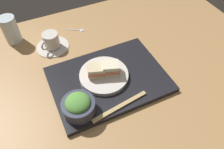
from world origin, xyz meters
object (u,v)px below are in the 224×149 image
object	(u,v)px
sandwich_plate	(104,75)
sandwich_far	(111,69)
salad_bowl	(78,106)
chopsticks_pair	(120,106)
sandwich_near	(97,71)
coffee_cup	(51,42)
teaspoon	(80,30)
drinking_glass	(11,30)

from	to	relation	value
sandwich_plate	sandwich_far	size ratio (longest dim) A/B	2.42
salad_bowl	chopsticks_pair	xyz separation A→B (cm)	(13.37, -4.44, -3.08)
sandwich_near	sandwich_far	distance (cm)	5.40
sandwich_far	coffee_cup	xyz separation A→B (cm)	(-15.96, 28.16, -3.13)
sandwich_far	salad_bowl	world-z (taller)	salad_bowl
chopsticks_pair	teaspoon	distance (cm)	48.81
sandwich_plate	teaspoon	size ratio (longest dim) A/B	2.24
salad_bowl	drinking_glass	bearing A→B (deg)	105.90
chopsticks_pair	drinking_glass	size ratio (longest dim) A/B	1.74
chopsticks_pair	coffee_cup	bearing A→B (deg)	106.82
sandwich_plate	sandwich_near	bearing A→B (deg)	163.57
drinking_glass	teaspoon	distance (cm)	30.91
sandwich_near	drinking_glass	xyz separation A→B (cm)	(-25.45, 38.17, 0.55)
sandwich_plate	salad_bowl	size ratio (longest dim) A/B	1.67
coffee_cup	teaspoon	size ratio (longest dim) A/B	1.70
sandwich_plate	chopsticks_pair	distance (cm)	15.10
chopsticks_pair	sandwich_plate	bearing A→B (deg)	87.97
salad_bowl	sandwich_far	bearing A→B (deg)	30.92
sandwich_near	salad_bowl	distance (cm)	16.08
sandwich_far	salad_bowl	distance (cm)	19.24
sandwich_far	chopsticks_pair	size ratio (longest dim) A/B	0.35
sandwich_plate	coffee_cup	bearing A→B (deg)	116.02
salad_bowl	coffee_cup	size ratio (longest dim) A/B	0.79
chopsticks_pair	coffee_cup	size ratio (longest dim) A/B	1.53
coffee_cup	salad_bowl	bearing A→B (deg)	-90.80
sandwich_far	teaspoon	xyz separation A→B (cm)	(-0.76, 34.40, -5.76)
sandwich_far	coffee_cup	size ratio (longest dim) A/B	0.54
sandwich_far	coffee_cup	world-z (taller)	sandwich_far
coffee_cup	teaspoon	distance (cm)	16.64
sandwich_near	coffee_cup	world-z (taller)	sandwich_near
salad_bowl	coffee_cup	xyz separation A→B (cm)	(0.53, 38.04, -2.32)
sandwich_plate	teaspoon	distance (cm)	33.77
sandwich_near	teaspoon	xyz separation A→B (cm)	(4.40, 32.87, -5.45)
chopsticks_pair	teaspoon	size ratio (longest dim) A/B	2.61
sandwich_plate	chopsticks_pair	xyz separation A→B (cm)	(-0.53, -15.08, -0.51)
coffee_cup	teaspoon	world-z (taller)	coffee_cup
chopsticks_pair	coffee_cup	world-z (taller)	coffee_cup
sandwich_plate	sandwich_far	bearing A→B (deg)	-16.43
drinking_glass	teaspoon	bearing A→B (deg)	-10.06
drinking_glass	teaspoon	xyz separation A→B (cm)	(29.85, -5.30, -6.01)
sandwich_near	sandwich_far	size ratio (longest dim) A/B	1.00
sandwich_far	teaspoon	distance (cm)	34.88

